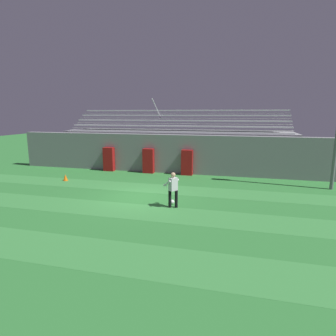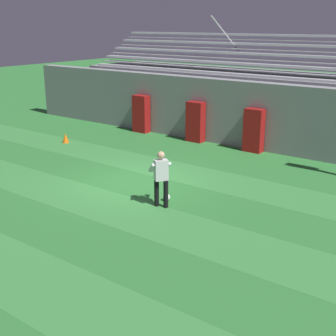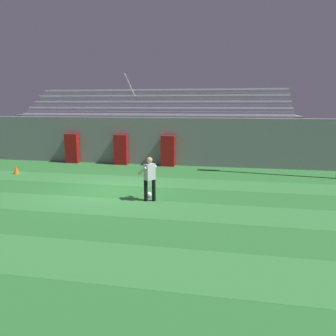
% 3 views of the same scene
% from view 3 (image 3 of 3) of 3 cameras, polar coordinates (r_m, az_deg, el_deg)
% --- Properties ---
extents(ground_plane, '(80.00, 80.00, 0.00)m').
position_cam_3_polar(ground_plane, '(14.05, -10.38, -3.88)').
color(ground_plane, '#2D7533').
extents(turf_stripe_near, '(28.00, 1.97, 0.01)m').
position_cam_3_polar(turf_stripe_near, '(9.04, -24.53, -13.29)').
color(turf_stripe_near, '#38843D').
rests_on(turf_stripe_near, ground).
extents(turf_stripe_mid, '(28.00, 1.97, 0.01)m').
position_cam_3_polar(turf_stripe_mid, '(12.22, -13.87, -6.28)').
color(turf_stripe_mid, '#38843D').
rests_on(turf_stripe_mid, ground).
extents(turf_stripe_far, '(28.00, 1.97, 0.01)m').
position_cam_3_polar(turf_stripe_far, '(15.75, -7.94, -2.17)').
color(turf_stripe_far, '#38843D').
rests_on(turf_stripe_far, ground).
extents(back_wall, '(24.00, 0.60, 2.80)m').
position_cam_3_polar(back_wall, '(19.89, -3.77, 4.75)').
color(back_wall, gray).
rests_on(back_wall, ground).
extents(padding_pillar_gate_left, '(0.79, 0.44, 1.79)m').
position_cam_3_polar(padding_pillar_gate_left, '(19.85, -8.17, 3.18)').
color(padding_pillar_gate_left, maroon).
rests_on(padding_pillar_gate_left, ground).
extents(padding_pillar_gate_right, '(0.79, 0.44, 1.79)m').
position_cam_3_polar(padding_pillar_gate_right, '(19.11, 0.00, 2.99)').
color(padding_pillar_gate_right, maroon).
rests_on(padding_pillar_gate_right, ground).
extents(padding_pillar_far_left, '(0.79, 0.44, 1.79)m').
position_cam_3_polar(padding_pillar_far_left, '(21.08, -16.33, 3.30)').
color(padding_pillar_far_left, maroon).
rests_on(padding_pillar_far_left, ground).
extents(bleacher_stand, '(18.00, 4.05, 5.43)m').
position_cam_3_polar(bleacher_stand, '(22.15, -2.25, 5.68)').
color(bleacher_stand, gray).
rests_on(bleacher_stand, ground).
extents(goalkeeper, '(0.72, 0.74, 1.67)m').
position_cam_3_polar(goalkeeper, '(12.16, -3.27, -1.41)').
color(goalkeeper, black).
rests_on(goalkeeper, ground).
extents(soccer_ball, '(0.22, 0.22, 0.22)m').
position_cam_3_polar(soccer_ball, '(12.83, -3.35, -4.64)').
color(soccer_ball, white).
rests_on(soccer_ball, ground).
extents(traffic_cone, '(0.30, 0.30, 0.42)m').
position_cam_3_polar(traffic_cone, '(18.79, -24.90, -0.31)').
color(traffic_cone, orange).
rests_on(traffic_cone, ground).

